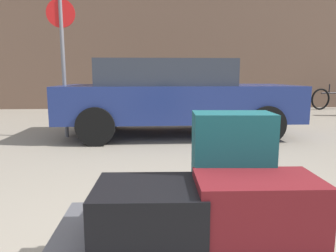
{
  "coord_description": "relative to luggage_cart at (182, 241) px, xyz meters",
  "views": [
    {
      "loc": [
        -0.17,
        -1.51,
        1.13
      ],
      "look_at": [
        0.0,
        1.2,
        0.69
      ],
      "focal_mm": 33.08,
      "sensor_mm": 36.0,
      "label": 1
    }
  ],
  "objects": [
    {
      "name": "duffel_bag_maroon_stacked_top",
      "position": [
        0.34,
        -0.14,
        0.23
      ],
      "size": [
        0.59,
        0.36,
        0.32
      ],
      "primitive_type": "cube",
      "rotation": [
        0.0,
        0.0,
        -0.03
      ],
      "color": "maroon",
      "rests_on": "luggage_cart"
    },
    {
      "name": "luggage_cart",
      "position": [
        0.0,
        0.0,
        0.0
      ],
      "size": [
        1.32,
        0.75,
        0.34
      ],
      "color": "#4C4C51",
      "rests_on": "ground_plane"
    },
    {
      "name": "bicycle_leaning",
      "position": [
        6.11,
        8.66,
        0.1
      ],
      "size": [
        1.74,
        0.39,
        0.96
      ],
      "color": "black",
      "rests_on": "ground_plane"
    },
    {
      "name": "bollard_kerb_near",
      "position": [
        2.54,
        6.96,
        0.1
      ],
      "size": [
        0.24,
        0.24,
        0.73
      ],
      "primitive_type": "cylinder",
      "color": "#383838",
      "rests_on": "ground_plane"
    },
    {
      "name": "no_parking_sign",
      "position": [
        -1.71,
        4.3,
        1.26
      ],
      "size": [
        0.5,
        0.07,
        2.47
      ],
      "color": "slate",
      "rests_on": "ground_plane"
    },
    {
      "name": "parked_car",
      "position": [
        0.32,
        4.39,
        0.49
      ],
      "size": [
        4.3,
        1.93,
        1.42
      ],
      "color": "navy",
      "rests_on": "ground_plane"
    },
    {
      "name": "suitcase_teal_center",
      "position": [
        0.29,
        0.13,
        0.37
      ],
      "size": [
        0.44,
        0.27,
        0.59
      ],
      "primitive_type": "cube",
      "rotation": [
        0.0,
        0.0,
        -0.06
      ],
      "color": "#144C51",
      "rests_on": "luggage_cart"
    },
    {
      "name": "bollard_kerb_mid",
      "position": [
        3.76,
        6.96,
        0.1
      ],
      "size": [
        0.24,
        0.24,
        0.73
      ],
      "primitive_type": "cylinder",
      "color": "#383838",
      "rests_on": "ground_plane"
    },
    {
      "name": "suitcase_black_front_right",
      "position": [
        -0.17,
        -0.1,
        0.21
      ],
      "size": [
        0.54,
        0.44,
        0.27
      ],
      "primitive_type": "cube",
      "rotation": [
        0.0,
        0.0,
        -0.04
      ],
      "color": "black",
      "rests_on": "luggage_cart"
    }
  ]
}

